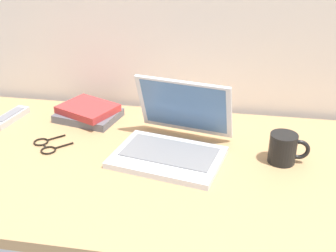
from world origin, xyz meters
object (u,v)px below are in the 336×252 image
at_px(laptop, 174,139).
at_px(book_stack, 88,112).
at_px(coffee_mug, 284,148).
at_px(eyeglasses, 46,146).
at_px(remote_control_near, 10,117).

relative_size(laptop, book_stack, 1.54).
bearing_deg(laptop, coffee_mug, -0.11).
xyz_separation_m(eyeglasses, book_stack, (0.06, 0.21, 0.02)).
relative_size(remote_control_near, book_stack, 0.71).
height_order(laptop, remote_control_near, laptop).
height_order(coffee_mug, remote_control_near, coffee_mug).
xyz_separation_m(laptop, eyeglasses, (-0.40, -0.03, -0.04)).
relative_size(coffee_mug, book_stack, 0.50).
distance_m(laptop, coffee_mug, 0.32).
bearing_deg(remote_control_near, laptop, -11.62).
xyz_separation_m(remote_control_near, eyeglasses, (0.20, -0.16, -0.01)).
bearing_deg(laptop, eyeglasses, -175.04).
bearing_deg(remote_control_near, book_stack, 12.24).
bearing_deg(book_stack, eyeglasses, -106.49).
distance_m(laptop, eyeglasses, 0.40).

